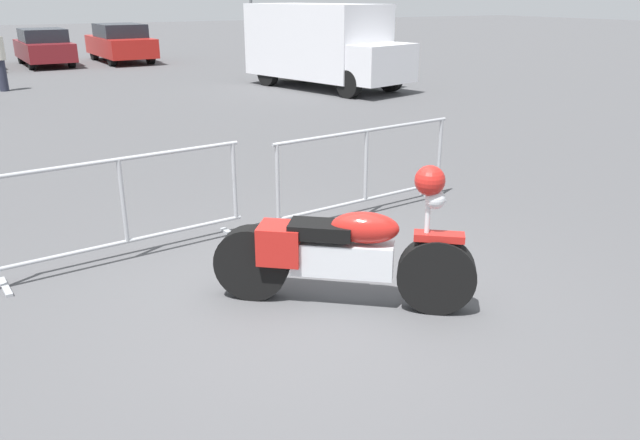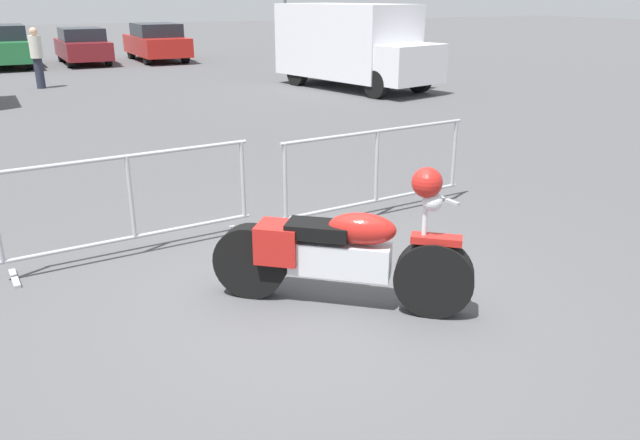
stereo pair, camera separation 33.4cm
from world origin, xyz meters
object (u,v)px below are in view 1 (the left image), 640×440
object	(u,v)px
motorcycle	(342,252)
crowd_barrier_far	(366,171)
crowd_barrier_near	(124,208)
delivery_van	(322,44)
parked_car_maroon	(44,47)
parked_car_red	(120,43)

from	to	relation	value
motorcycle	crowd_barrier_far	distance (m)	2.35
crowd_barrier_far	crowd_barrier_near	bearing A→B (deg)	180.00
crowd_barrier_near	crowd_barrier_far	distance (m)	2.84
crowd_barrier_near	motorcycle	bearing A→B (deg)	-52.72
crowd_barrier_far	delivery_van	xyz separation A→B (m)	(4.89, 10.00, 0.68)
crowd_barrier_far	delivery_van	world-z (taller)	delivery_van
crowd_barrier_near	parked_car_maroon	xyz separation A→B (m)	(1.37, 20.28, 0.13)
delivery_van	parked_car_maroon	size ratio (longest dim) A/B	1.31
delivery_van	parked_car_red	xyz separation A→B (m)	(-3.53, 10.29, -0.50)
motorcycle	delivery_van	xyz separation A→B (m)	(6.31, 11.87, 0.75)
motorcycle	parked_car_red	xyz separation A→B (m)	(2.79, 22.16, 0.26)
motorcycle	crowd_barrier_near	distance (m)	2.35
delivery_van	motorcycle	bearing A→B (deg)	-43.59
motorcycle	crowd_barrier_near	world-z (taller)	motorcycle
crowd_barrier_far	parked_car_red	world-z (taller)	parked_car_red
crowd_barrier_near	parked_car_maroon	world-z (taller)	parked_car_maroon
parked_car_red	crowd_barrier_near	bearing A→B (deg)	165.06
parked_car_maroon	motorcycle	bearing A→B (deg)	176.90
motorcycle	crowd_barrier_near	xyz separation A→B (m)	(-1.42, 1.87, 0.07)
parked_car_maroon	crowd_barrier_far	bearing A→B (deg)	-179.08
parked_car_maroon	parked_car_red	xyz separation A→B (m)	(2.84, 0.01, 0.06)
crowd_barrier_near	crowd_barrier_far	bearing A→B (deg)	0.00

